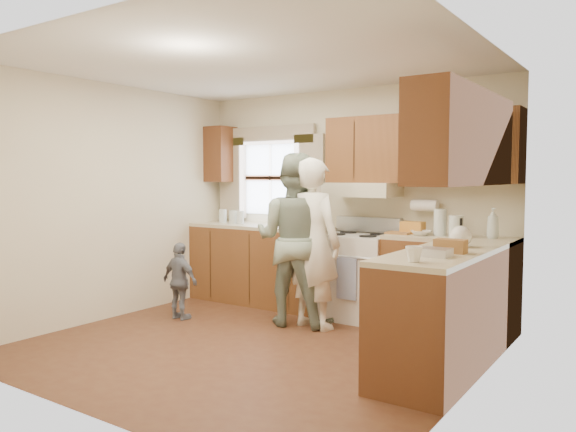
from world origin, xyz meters
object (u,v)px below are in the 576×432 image
Objects in this scene: stove at (358,275)px; woman_left at (314,243)px; woman_right at (294,239)px; child at (180,281)px.

woman_left reaches higher than stove.
stove is 0.83m from woman_right.
child is (-1.10, -0.53, -0.47)m from woman_right.
woman_left is 2.07× the size of child.
child is (-1.53, -1.11, -0.06)m from stove.
child is at bearing -143.98° from stove.
woman_left is at bearing 168.19° from woman_right.
child is at bearing 29.67° from woman_left.
woman_right is (-0.43, -0.59, 0.41)m from stove.
woman_right is (-0.23, 0.00, 0.03)m from woman_left.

